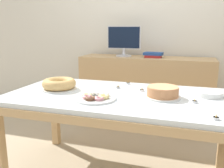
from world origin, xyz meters
TOP-DOWN VIEW (x-y plane):
  - wall_back at (0.00, 1.50)m, footprint 8.00×0.10m
  - dining_table at (0.00, 0.00)m, footprint 1.82×0.97m
  - sideboard at (0.00, 1.20)m, footprint 1.63×0.44m
  - computer_monitor at (-0.29, 1.20)m, footprint 0.42×0.20m
  - book_stack at (0.09, 1.20)m, footprint 0.23×0.18m
  - cake_chocolate_round at (0.34, 0.01)m, footprint 0.28×0.28m
  - cake_golden_bundt at (-0.54, 0.00)m, footprint 0.30×0.30m
  - pastry_platter at (-0.13, -0.19)m, footprint 0.31×0.31m
  - plate_stack at (0.68, 0.16)m, footprint 0.21×0.21m
  - tealight_left_edge at (0.57, -0.06)m, footprint 0.04×0.04m
  - tealight_centre at (-0.07, 0.18)m, footprint 0.04×0.04m
  - tealight_near_front at (0.15, 0.15)m, footprint 0.04×0.04m
  - tealight_near_cakes at (-0.03, 0.39)m, footprint 0.04×0.04m
  - tealight_right_edge at (0.69, -0.37)m, footprint 0.04×0.04m

SIDE VIEW (x-z plane):
  - sideboard at x=0.00m, z-range 0.00..0.91m
  - dining_table at x=0.00m, z-range 0.29..1.03m
  - tealight_left_edge at x=0.57m, z-range 0.73..0.77m
  - tealight_centre at x=-0.07m, z-range 0.73..0.77m
  - tealight_near_front at x=0.15m, z-range 0.73..0.77m
  - tealight_near_cakes at x=-0.03m, z-range 0.73..0.77m
  - tealight_right_edge at x=0.69m, z-range 0.73..0.77m
  - pastry_platter at x=-0.13m, z-range 0.74..0.78m
  - plate_stack at x=0.68m, z-range 0.74..0.78m
  - cake_chocolate_round at x=0.34m, z-range 0.74..0.83m
  - cake_golden_bundt at x=-0.54m, z-range 0.74..0.84m
  - book_stack at x=0.09m, z-range 0.91..0.97m
  - computer_monitor at x=-0.29m, z-range 0.91..1.29m
  - wall_back at x=0.00m, z-range 0.00..2.60m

